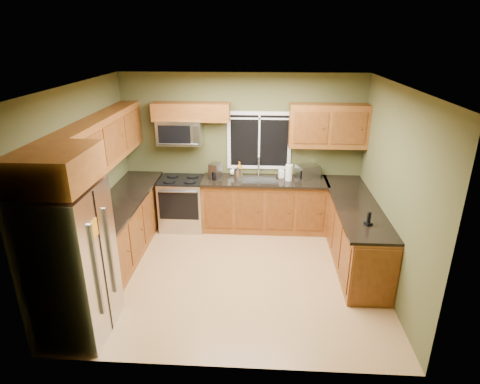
# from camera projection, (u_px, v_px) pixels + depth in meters

# --- Properties ---
(floor) EXTENTS (4.20, 4.20, 0.00)m
(floor) POSITION_uv_depth(u_px,v_px,m) (235.00, 273.00, 5.93)
(floor) COLOR #A97A4A
(floor) RESTS_ON ground
(ceiling) EXTENTS (4.20, 4.20, 0.00)m
(ceiling) POSITION_uv_depth(u_px,v_px,m) (234.00, 86.00, 4.93)
(ceiling) COLOR white
(ceiling) RESTS_ON back_wall
(back_wall) EXTENTS (4.20, 0.00, 4.20)m
(back_wall) POSITION_uv_depth(u_px,v_px,m) (242.00, 151.00, 7.10)
(back_wall) COLOR #4C4D2A
(back_wall) RESTS_ON ground
(front_wall) EXTENTS (4.20, 0.00, 4.20)m
(front_wall) POSITION_uv_depth(u_px,v_px,m) (221.00, 257.00, 3.76)
(front_wall) COLOR #4C4D2A
(front_wall) RESTS_ON ground
(left_wall) EXTENTS (0.00, 3.60, 3.60)m
(left_wall) POSITION_uv_depth(u_px,v_px,m) (84.00, 184.00, 5.54)
(left_wall) COLOR #4C4D2A
(left_wall) RESTS_ON ground
(right_wall) EXTENTS (0.00, 3.60, 3.60)m
(right_wall) POSITION_uv_depth(u_px,v_px,m) (393.00, 191.00, 5.31)
(right_wall) COLOR #4C4D2A
(right_wall) RESTS_ON ground
(window) EXTENTS (1.12, 0.03, 1.02)m
(window) POSITION_uv_depth(u_px,v_px,m) (259.00, 141.00, 6.99)
(window) COLOR white
(window) RESTS_ON back_wall
(base_cabinets_left) EXTENTS (0.60, 2.65, 0.90)m
(base_cabinets_left) POSITION_uv_depth(u_px,v_px,m) (123.00, 228.00, 6.30)
(base_cabinets_left) COLOR brown
(base_cabinets_left) RESTS_ON ground
(countertop_left) EXTENTS (0.65, 2.65, 0.04)m
(countertop_left) POSITION_uv_depth(u_px,v_px,m) (122.00, 200.00, 6.12)
(countertop_left) COLOR black
(countertop_left) RESTS_ON base_cabinets_left
(base_cabinets_back) EXTENTS (2.17, 0.60, 0.90)m
(base_cabinets_back) POSITION_uv_depth(u_px,v_px,m) (264.00, 205.00, 7.13)
(base_cabinets_back) COLOR brown
(base_cabinets_back) RESTS_ON ground
(countertop_back) EXTENTS (2.17, 0.65, 0.04)m
(countertop_back) POSITION_uv_depth(u_px,v_px,m) (265.00, 181.00, 6.93)
(countertop_back) COLOR black
(countertop_back) RESTS_ON base_cabinets_back
(base_cabinets_peninsula) EXTENTS (0.60, 2.52, 0.90)m
(base_cabinets_peninsula) POSITION_uv_depth(u_px,v_px,m) (354.00, 232.00, 6.16)
(base_cabinets_peninsula) COLOR brown
(base_cabinets_peninsula) RESTS_ON ground
(countertop_peninsula) EXTENTS (0.65, 2.50, 0.04)m
(countertop_peninsula) POSITION_uv_depth(u_px,v_px,m) (356.00, 204.00, 6.00)
(countertop_peninsula) COLOR black
(countertop_peninsula) RESTS_ON base_cabinets_peninsula
(upper_cabinets_left) EXTENTS (0.33, 2.65, 0.72)m
(upper_cabinets_left) POSITION_uv_depth(u_px,v_px,m) (104.00, 140.00, 5.79)
(upper_cabinets_left) COLOR brown
(upper_cabinets_left) RESTS_ON left_wall
(upper_cabinets_back_left) EXTENTS (1.30, 0.33, 0.30)m
(upper_cabinets_back_left) POSITION_uv_depth(u_px,v_px,m) (191.00, 112.00, 6.72)
(upper_cabinets_back_left) COLOR brown
(upper_cabinets_back_left) RESTS_ON back_wall
(upper_cabinets_back_right) EXTENTS (1.30, 0.33, 0.72)m
(upper_cabinets_back_right) POSITION_uv_depth(u_px,v_px,m) (328.00, 126.00, 6.67)
(upper_cabinets_back_right) COLOR brown
(upper_cabinets_back_right) RESTS_ON back_wall
(upper_cabinet_over_fridge) EXTENTS (0.72, 0.90, 0.38)m
(upper_cabinet_over_fridge) POSITION_uv_depth(u_px,v_px,m) (55.00, 168.00, 4.07)
(upper_cabinet_over_fridge) COLOR brown
(upper_cabinet_over_fridge) RESTS_ON left_wall
(refrigerator) EXTENTS (0.74, 0.90, 1.80)m
(refrigerator) POSITION_uv_depth(u_px,v_px,m) (72.00, 264.00, 4.48)
(refrigerator) COLOR #B7B7BC
(refrigerator) RESTS_ON ground
(range) EXTENTS (0.76, 0.69, 0.94)m
(range) POSITION_uv_depth(u_px,v_px,m) (182.00, 203.00, 7.17)
(range) COLOR #B7B7BC
(range) RESTS_ON ground
(microwave) EXTENTS (0.76, 0.41, 0.42)m
(microwave) POSITION_uv_depth(u_px,v_px,m) (180.00, 132.00, 6.83)
(microwave) COLOR #B7B7BC
(microwave) RESTS_ON back_wall
(sink) EXTENTS (0.60, 0.42, 0.36)m
(sink) POSITION_uv_depth(u_px,v_px,m) (258.00, 179.00, 6.94)
(sink) COLOR slate
(sink) RESTS_ON countertop_back
(toaster_oven) EXTENTS (0.44, 0.41, 0.23)m
(toaster_oven) POSITION_uv_depth(u_px,v_px,m) (308.00, 172.00, 6.97)
(toaster_oven) COLOR #B7B7BC
(toaster_oven) RESTS_ON countertop_back
(coffee_maker) EXTENTS (0.22, 0.26, 0.27)m
(coffee_maker) POSITION_uv_depth(u_px,v_px,m) (215.00, 172.00, 6.93)
(coffee_maker) COLOR slate
(coffee_maker) RESTS_ON countertop_back
(kettle) EXTENTS (0.16, 0.16, 0.24)m
(kettle) POSITION_uv_depth(u_px,v_px,m) (238.00, 175.00, 6.84)
(kettle) COLOR #B7B7BC
(kettle) RESTS_ON countertop_back
(paper_towel_roll) EXTENTS (0.12, 0.12, 0.31)m
(paper_towel_roll) POSITION_uv_depth(u_px,v_px,m) (289.00, 173.00, 6.85)
(paper_towel_roll) COLOR white
(paper_towel_roll) RESTS_ON countertop_back
(soap_bottle_a) EXTENTS (0.14, 0.14, 0.28)m
(soap_bottle_a) POSITION_uv_depth(u_px,v_px,m) (239.00, 170.00, 7.00)
(soap_bottle_a) COLOR orange
(soap_bottle_a) RESTS_ON countertop_back
(soap_bottle_b) EXTENTS (0.11, 0.11, 0.20)m
(soap_bottle_b) POSITION_uv_depth(u_px,v_px,m) (281.00, 172.00, 6.99)
(soap_bottle_b) COLOR white
(soap_bottle_b) RESTS_ON countertop_back
(soap_bottle_c) EXTENTS (0.16, 0.16, 0.15)m
(soap_bottle_c) POSITION_uv_depth(u_px,v_px,m) (233.00, 171.00, 7.14)
(soap_bottle_c) COLOR white
(soap_bottle_c) RESTS_ON countertop_back
(cordless_phone) EXTENTS (0.11, 0.11, 0.19)m
(cordless_phone) POSITION_uv_depth(u_px,v_px,m) (368.00, 221.00, 5.27)
(cordless_phone) COLOR black
(cordless_phone) RESTS_ON countertop_peninsula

